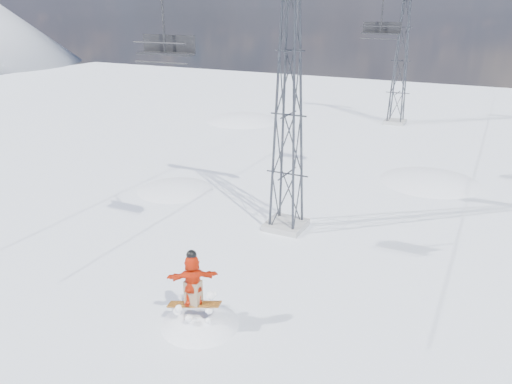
# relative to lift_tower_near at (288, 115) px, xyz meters

# --- Properties ---
(ground) EXTENTS (120.00, 120.00, 0.00)m
(ground) POSITION_rel_lift_tower_near_xyz_m (-0.80, -8.00, -5.47)
(ground) COLOR white
(ground) RESTS_ON ground
(snow_terrain) EXTENTS (39.00, 37.00, 22.00)m
(snow_terrain) POSITION_rel_lift_tower_near_xyz_m (-5.57, 13.24, -15.06)
(snow_terrain) COLOR white
(snow_terrain) RESTS_ON ground
(lift_tower_near) EXTENTS (5.20, 1.80, 11.43)m
(lift_tower_near) POSITION_rel_lift_tower_near_xyz_m (0.00, 0.00, 0.00)
(lift_tower_near) COLOR #999999
(lift_tower_near) RESTS_ON ground
(lift_tower_far) EXTENTS (5.20, 1.80, 11.43)m
(lift_tower_far) POSITION_rel_lift_tower_near_xyz_m (0.00, 25.00, 0.00)
(lift_tower_far) COLOR #999999
(lift_tower_far) RESTS_ON ground
(snowboarder_jump) EXTENTS (4.40, 4.40, 6.86)m
(snowboarder_jump) POSITION_rel_lift_tower_near_xyz_m (0.45, -8.41, -7.09)
(snowboarder_jump) COLOR white
(snowboarder_jump) RESTS_ON ground
(lift_chair_near) EXTENTS (2.14, 0.62, 2.65)m
(lift_chair_near) POSITION_rel_lift_tower_near_xyz_m (-2.20, -5.73, 3.26)
(lift_chair_near) COLOR black
(lift_chair_near) RESTS_ON ground
(lift_chair_mid) EXTENTS (1.99, 0.57, 2.47)m
(lift_chair_mid) POSITION_rel_lift_tower_near_xyz_m (2.20, 6.90, 3.41)
(lift_chair_mid) COLOR black
(lift_chair_mid) RESTS_ON ground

